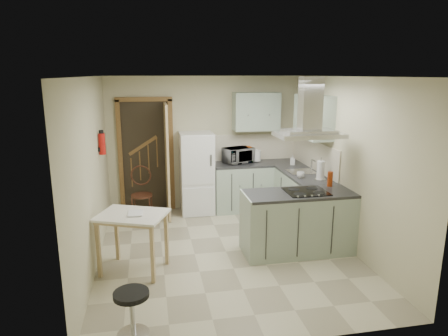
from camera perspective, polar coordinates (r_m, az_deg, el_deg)
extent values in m
plane|color=#B8B08F|center=(5.97, 0.28, -11.83)|extent=(4.20, 4.20, 0.00)
plane|color=silver|center=(5.40, 0.31, 12.94)|extent=(4.20, 4.20, 0.00)
plane|color=#BDB792|center=(7.58, -2.77, 3.54)|extent=(3.60, 0.00, 3.60)
plane|color=#BDB792|center=(5.50, -18.42, -0.88)|extent=(0.00, 4.20, 4.20)
plane|color=#BDB792|center=(6.15, 16.99, 0.66)|extent=(0.00, 4.20, 4.20)
cube|color=brown|center=(7.52, -11.05, 1.67)|extent=(1.10, 0.12, 2.10)
cube|color=white|center=(7.37, -3.93, -0.74)|extent=(0.60, 0.60, 1.50)
cube|color=#9EB2A0|center=(7.59, 2.56, -2.64)|extent=(1.08, 0.60, 0.90)
cube|color=#9EB2A0|center=(7.22, 10.33, -3.70)|extent=(0.60, 1.95, 0.90)
cube|color=beige|center=(7.78, 4.28, 3.02)|extent=(1.68, 0.02, 0.50)
cube|color=#9EB2A0|center=(7.52, 4.62, 8.05)|extent=(0.85, 0.35, 0.70)
cube|color=#9EB2A0|center=(6.74, 12.66, 7.16)|extent=(0.35, 0.90, 0.70)
cube|color=#9EB2A0|center=(5.90, 10.53, -7.62)|extent=(1.55, 0.65, 0.90)
cube|color=black|center=(5.79, 11.65, -3.31)|extent=(0.58, 0.50, 0.01)
cube|color=silver|center=(5.62, 12.04, 4.68)|extent=(0.90, 0.55, 0.10)
cube|color=silver|center=(6.94, 11.00, -0.52)|extent=(0.45, 0.40, 0.01)
cylinder|color=#B2140F|center=(6.32, -17.04, 3.31)|extent=(0.10, 0.10, 0.32)
cube|color=#D9CB85|center=(5.41, -12.80, -10.33)|extent=(1.02, 0.90, 0.79)
cube|color=#4C2419|center=(7.26, -11.68, -3.85)|extent=(0.42, 0.42, 0.85)
cylinder|color=black|center=(4.28, -12.97, -19.56)|extent=(0.35, 0.35, 0.47)
imported|color=black|center=(7.49, 2.02, 1.83)|extent=(0.61, 0.51, 0.29)
cylinder|color=silver|center=(7.61, 4.65, 1.80)|extent=(0.19, 0.19, 0.24)
cube|color=#CA5217|center=(7.61, 3.57, 2.00)|extent=(0.08, 0.19, 0.29)
imported|color=#ADAFBA|center=(7.44, 9.76, 1.13)|extent=(0.10, 0.10, 0.18)
cylinder|color=silver|center=(6.47, 13.64, -0.30)|extent=(0.12, 0.12, 0.31)
imported|color=silver|center=(6.54, 10.89, -0.98)|extent=(0.15, 0.15, 0.10)
cylinder|color=#A1350D|center=(6.14, 14.91, -1.53)|extent=(0.10, 0.10, 0.22)
imported|color=#994433|center=(5.25, -13.58, -5.87)|extent=(0.20, 0.26, 0.11)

